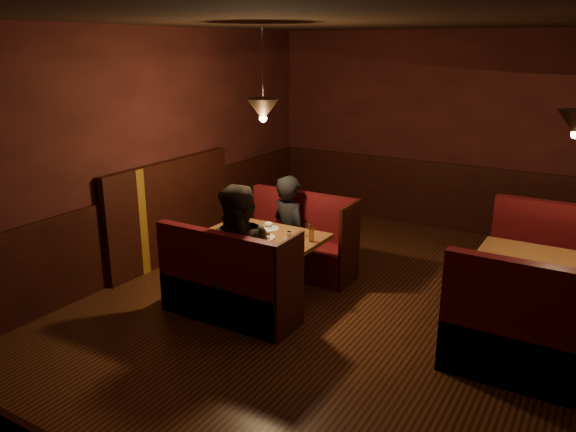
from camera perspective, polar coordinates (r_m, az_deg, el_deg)
The scene contains 9 objects.
room at distance 5.51m, azimuth 6.17°, elevation -0.35°, with size 6.02×7.02×2.92m.
main_table at distance 6.21m, azimuth -2.27°, elevation -3.24°, with size 1.30×0.79×0.91m.
main_bench_far at distance 6.88m, azimuth 1.21°, elevation -3.20°, with size 1.43×0.51×0.98m.
main_bench_near at distance 5.73m, azimuth -6.18°, elevation -7.59°, with size 1.43×0.51×0.98m.
second_table at distance 5.75m, azimuth 25.33°, elevation -6.19°, with size 1.40×0.89×0.79m.
second_bench_far at distance 6.61m, azimuth 26.16°, elevation -5.53°, with size 1.54×0.58×1.10m.
second_bench_near at distance 5.08m, azimuth 24.30°, elevation -12.00°, with size 1.54×0.58×1.10m.
diner_a at distance 6.71m, azimuth 0.17°, elevation 0.54°, with size 0.57×0.37×1.57m, color black.
diner_b at distance 5.55m, azimuth -4.77°, elevation -2.18°, with size 0.84×0.66×1.73m, color black.
Camera 1 is at (1.89, -4.75, 2.69)m, focal length 35.00 mm.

